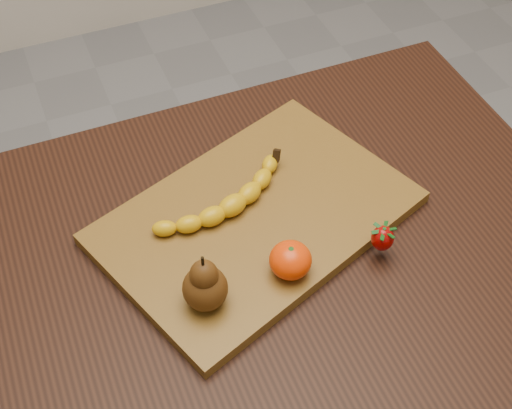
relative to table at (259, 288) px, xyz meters
name	(u,v)px	position (x,y,z in m)	size (l,w,h in m)	color
table	(259,288)	(0.00, 0.00, 0.00)	(1.00, 0.70, 0.76)	black
cutting_board	(256,218)	(0.02, 0.05, 0.11)	(0.45, 0.30, 0.02)	brown
banana	(233,205)	(-0.02, 0.07, 0.13)	(0.20, 0.05, 0.03)	#DFAB0A
pear	(204,281)	(-0.11, -0.07, 0.17)	(0.06, 0.06, 0.10)	#4E2B0C
mandarin	(290,260)	(0.02, -0.07, 0.14)	(0.06, 0.06, 0.05)	#F73A02
strawberry	(383,237)	(0.16, -0.08, 0.14)	(0.03, 0.03, 0.04)	#9A0504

